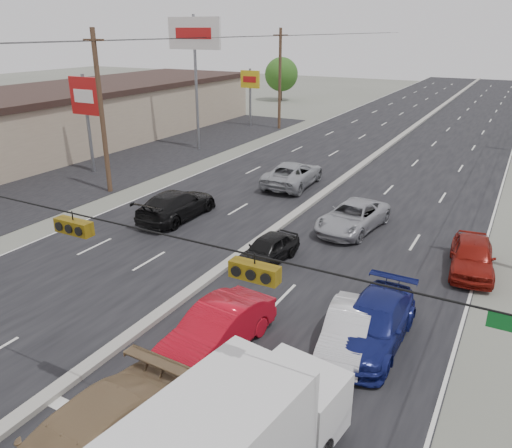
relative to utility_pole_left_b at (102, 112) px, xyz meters
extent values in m
plane|color=#606356|center=(12.50, -15.00, -5.11)|extent=(200.00, 200.00, 0.00)
cube|color=black|center=(12.50, 15.00, -5.11)|extent=(20.00, 160.00, 0.02)
cube|color=gray|center=(12.50, 15.00, -5.01)|extent=(0.50, 160.00, 0.20)
cube|color=tan|center=(-13.50, 10.00, -2.81)|extent=(12.00, 42.00, 4.60)
cube|color=black|center=(-4.50, 10.00, -5.11)|extent=(10.00, 42.00, 0.02)
cylinder|color=#422D1E|center=(0.00, 0.00, -0.11)|extent=(0.30, 0.30, 10.00)
cube|color=#422D1E|center=(0.00, 0.00, 4.19)|extent=(1.60, 0.12, 0.12)
cylinder|color=#422D1E|center=(0.00, 25.00, -0.11)|extent=(0.30, 0.30, 10.00)
cube|color=#422D1E|center=(0.00, 25.00, 4.19)|extent=(1.60, 0.12, 0.12)
cylinder|color=black|center=(12.50, -15.00, 0.69)|extent=(25.00, 0.04, 0.04)
cube|color=#72590C|center=(14.00, -15.00, 0.34)|extent=(1.05, 0.30, 0.35)
cube|color=#72590C|center=(19.00, -15.00, 0.34)|extent=(1.05, 0.30, 0.35)
cylinder|color=slate|center=(-4.50, 3.00, -1.61)|extent=(0.24, 0.24, 7.00)
cube|color=#B21414|center=(-4.50, 3.00, 0.39)|extent=(2.60, 0.25, 2.60)
cylinder|color=slate|center=(-2.00, 13.00, 0.39)|extent=(0.24, 0.24, 11.00)
cube|color=silver|center=(-2.00, 13.00, 4.44)|extent=(5.00, 0.25, 2.50)
cylinder|color=slate|center=(-3.50, 25.00, -2.11)|extent=(0.24, 0.24, 6.00)
cube|color=gold|center=(-3.50, 25.00, -0.21)|extent=(2.20, 0.25, 1.80)
cylinder|color=#382619|center=(-9.50, 45.00, -4.03)|extent=(0.28, 0.28, 2.16)
sphere|color=#255316|center=(-9.50, 45.00, -1.39)|extent=(4.80, 4.80, 4.80)
cube|color=silver|center=(19.31, -13.58, -3.97)|extent=(2.40, 2.01, 1.64)
cylinder|color=black|center=(18.34, -13.67, -4.70)|extent=(0.38, 0.85, 0.82)
imported|color=#B50B1A|center=(15.50, -11.19, -4.32)|extent=(2.08, 4.89, 1.57)
imported|color=black|center=(13.90, -4.47, -4.47)|extent=(1.90, 3.86, 1.27)
imported|color=silver|center=(19.20, -8.97, -4.44)|extent=(1.95, 4.20, 1.33)
imported|color=#96989D|center=(16.00, 1.13, -4.39)|extent=(3.03, 5.46, 1.44)
imported|color=navy|center=(19.85, -8.35, -4.36)|extent=(2.13, 5.15, 1.49)
imported|color=maroon|center=(22.10, -1.08, -4.36)|extent=(2.32, 4.60, 1.50)
imported|color=black|center=(6.86, -1.88, -4.31)|extent=(2.26, 5.48, 1.59)
imported|color=#93969A|center=(9.94, 6.87, -4.30)|extent=(2.94, 5.93, 1.62)
camera|label=1|loc=(23.25, -22.73, 4.82)|focal=35.00mm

